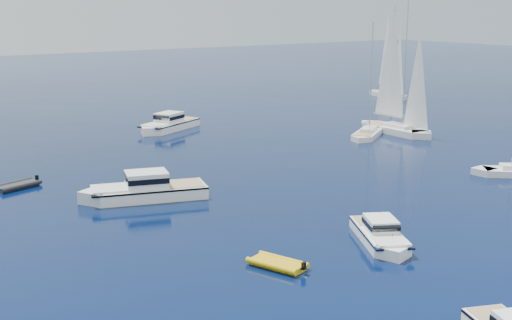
% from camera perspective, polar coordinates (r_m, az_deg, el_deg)
% --- Properties ---
extents(motor_cruiser_left, '(6.22, 8.40, 2.16)m').
position_cam_1_polar(motor_cruiser_left, '(47.02, 10.29, -6.76)').
color(motor_cruiser_left, white).
rests_on(motor_cruiser_left, ground).
extents(motor_cruiser_centre, '(11.62, 6.68, 2.92)m').
position_cam_1_polar(motor_cruiser_centre, '(57.12, -9.22, -3.20)').
color(motor_cruiser_centre, silver).
rests_on(motor_cruiser_centre, ground).
extents(motor_cruiser_distant, '(11.16, 7.75, 2.84)m').
position_cam_1_polar(motor_cruiser_distant, '(88.03, -7.28, 2.48)').
color(motor_cruiser_distant, white).
rests_on(motor_cruiser_distant, ground).
extents(sailboat_centre, '(9.42, 7.31, 14.12)m').
position_cam_1_polar(sailboat_centre, '(84.07, 9.22, 1.93)').
color(sailboat_centre, white).
rests_on(sailboat_centre, ground).
extents(sailboat_sails_r, '(3.32, 12.25, 17.96)m').
position_cam_1_polar(sailboat_sails_r, '(87.10, 11.43, 2.22)').
color(sailboat_sails_r, silver).
rests_on(sailboat_sails_r, ground).
extents(sailboat_sails_far, '(5.55, 11.30, 16.08)m').
position_cam_1_polar(sailboat_sails_far, '(121.06, 10.88, 5.14)').
color(sailboat_sails_far, silver).
rests_on(sailboat_sails_far, ground).
extents(tender_yellow, '(3.13, 4.22, 0.95)m').
position_cam_1_polar(tender_yellow, '(42.19, 1.78, -8.86)').
color(tender_yellow, gold).
rests_on(tender_yellow, ground).
extents(tender_grey_far, '(4.56, 3.31, 0.95)m').
position_cam_1_polar(tender_grey_far, '(63.24, -19.18, -2.20)').
color(tender_grey_far, black).
rests_on(tender_grey_far, ground).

